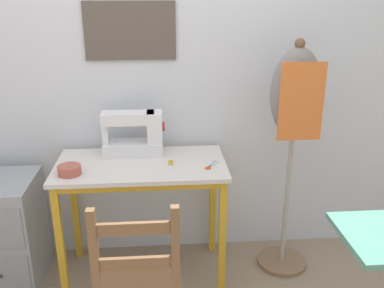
{
  "coord_description": "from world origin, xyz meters",
  "views": [
    {
      "loc": [
        0.12,
        -2.06,
        1.74
      ],
      "look_at": [
        0.3,
        0.24,
        0.89
      ],
      "focal_mm": 40.0,
      "sensor_mm": 36.0,
      "label": 1
    }
  ],
  "objects_px": {
    "dress_form": "(294,110)",
    "filing_cabinet": "(3,232)",
    "scissors": "(210,166)",
    "thread_spool_near_machine": "(171,162)",
    "sewing_machine": "(136,135)",
    "fabric_bowl": "(69,170)",
    "wooden_chair": "(139,286)"
  },
  "relations": [
    {
      "from": "scissors",
      "to": "thread_spool_near_machine",
      "type": "distance_m",
      "value": 0.23
    },
    {
      "from": "dress_form",
      "to": "filing_cabinet",
      "type": "bearing_deg",
      "value": -179.32
    },
    {
      "from": "fabric_bowl",
      "to": "wooden_chair",
      "type": "distance_m",
      "value": 0.75
    },
    {
      "from": "scissors",
      "to": "wooden_chair",
      "type": "xyz_separation_m",
      "value": [
        -0.4,
        -0.57,
        -0.36
      ]
    },
    {
      "from": "wooden_chair",
      "to": "filing_cabinet",
      "type": "bearing_deg",
      "value": 142.0
    },
    {
      "from": "filing_cabinet",
      "to": "dress_form",
      "type": "distance_m",
      "value": 1.9
    },
    {
      "from": "sewing_machine",
      "to": "wooden_chair",
      "type": "bearing_deg",
      "value": -87.95
    },
    {
      "from": "thread_spool_near_machine",
      "to": "scissors",
      "type": "bearing_deg",
      "value": -11.76
    },
    {
      "from": "sewing_machine",
      "to": "fabric_bowl",
      "type": "height_order",
      "value": "sewing_machine"
    },
    {
      "from": "thread_spool_near_machine",
      "to": "dress_form",
      "type": "relative_size",
      "value": 0.02
    },
    {
      "from": "wooden_chair",
      "to": "fabric_bowl",
      "type": "bearing_deg",
      "value": 126.13
    },
    {
      "from": "filing_cabinet",
      "to": "dress_form",
      "type": "xyz_separation_m",
      "value": [
        1.75,
        0.02,
        0.72
      ]
    },
    {
      "from": "thread_spool_near_machine",
      "to": "wooden_chair",
      "type": "bearing_deg",
      "value": -105.71
    },
    {
      "from": "thread_spool_near_machine",
      "to": "wooden_chair",
      "type": "distance_m",
      "value": 0.74
    },
    {
      "from": "fabric_bowl",
      "to": "dress_form",
      "type": "distance_m",
      "value": 1.32
    },
    {
      "from": "fabric_bowl",
      "to": "scissors",
      "type": "bearing_deg",
      "value": 3.35
    },
    {
      "from": "thread_spool_near_machine",
      "to": "filing_cabinet",
      "type": "bearing_deg",
      "value": 177.44
    },
    {
      "from": "thread_spool_near_machine",
      "to": "dress_form",
      "type": "bearing_deg",
      "value": 5.21
    },
    {
      "from": "sewing_machine",
      "to": "thread_spool_near_machine",
      "type": "xyz_separation_m",
      "value": [
        0.2,
        -0.19,
        -0.11
      ]
    },
    {
      "from": "scissors",
      "to": "wooden_chair",
      "type": "height_order",
      "value": "wooden_chair"
    },
    {
      "from": "dress_form",
      "to": "fabric_bowl",
      "type": "bearing_deg",
      "value": -172.95
    },
    {
      "from": "wooden_chair",
      "to": "sewing_machine",
      "type": "bearing_deg",
      "value": 92.05
    },
    {
      "from": "sewing_machine",
      "to": "fabric_bowl",
      "type": "bearing_deg",
      "value": -141.8
    },
    {
      "from": "fabric_bowl",
      "to": "dress_form",
      "type": "height_order",
      "value": "dress_form"
    },
    {
      "from": "fabric_bowl",
      "to": "dress_form",
      "type": "xyz_separation_m",
      "value": [
        1.29,
        0.16,
        0.27
      ]
    },
    {
      "from": "filing_cabinet",
      "to": "dress_form",
      "type": "bearing_deg",
      "value": 0.68
    },
    {
      "from": "fabric_bowl",
      "to": "scissors",
      "type": "distance_m",
      "value": 0.79
    },
    {
      "from": "sewing_machine",
      "to": "dress_form",
      "type": "relative_size",
      "value": 0.25
    },
    {
      "from": "sewing_machine",
      "to": "thread_spool_near_machine",
      "type": "relative_size",
      "value": 10.23
    },
    {
      "from": "thread_spool_near_machine",
      "to": "filing_cabinet",
      "type": "xyz_separation_m",
      "value": [
        -1.03,
        0.05,
        -0.45
      ]
    },
    {
      "from": "dress_form",
      "to": "thread_spool_near_machine",
      "type": "bearing_deg",
      "value": -174.79
    },
    {
      "from": "sewing_machine",
      "to": "fabric_bowl",
      "type": "xyz_separation_m",
      "value": [
        -0.36,
        -0.28,
        -0.1
      ]
    }
  ]
}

